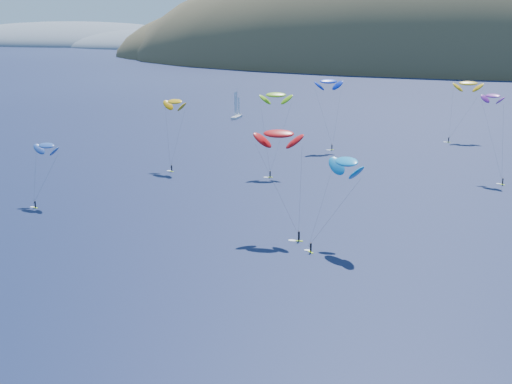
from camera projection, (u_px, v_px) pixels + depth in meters
name	position (u px, v px, depth m)	size (l,w,h in m)	color
island	(498.00, 77.00, 566.40)	(730.00, 300.00, 210.00)	#3D3526
headland	(93.00, 46.00, 889.51)	(460.00, 250.00, 60.00)	slate
sailboat	(237.00, 116.00, 280.58)	(9.28, 8.06, 11.67)	silver
kitesurfer_1	(175.00, 102.00, 190.77)	(8.79, 10.26, 19.97)	#BCF61B
kitesurfer_3	(276.00, 95.00, 185.21)	(8.96, 11.90, 22.41)	#BCF61B
kitesurfer_4	(329.00, 81.00, 217.17)	(9.47, 8.97, 22.84)	#BCF61B
kitesurfer_5	(346.00, 162.00, 128.08)	(9.74, 13.17, 17.78)	#BCF61B
kitesurfer_6	(493.00, 96.00, 178.94)	(8.13, 12.41, 22.41)	#BCF61B
kitesurfer_9	(279.00, 134.00, 134.77)	(11.44, 8.83, 21.45)	#BCF61B
kitesurfer_10	(46.00, 146.00, 156.86)	(7.43, 8.73, 14.55)	#BCF61B
kitesurfer_11	(468.00, 83.00, 232.10)	(9.88, 11.61, 20.88)	#BCF61B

